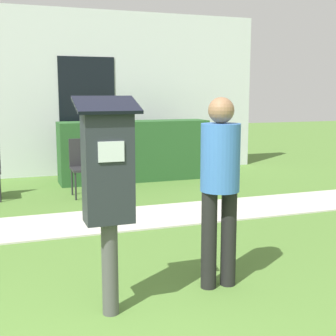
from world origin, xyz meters
TOP-DOWN VIEW (x-y plane):
  - sidewalk at (0.00, 3.59)m, footprint 12.00×1.10m
  - building_facade at (0.00, 7.29)m, footprint 10.00×0.26m
  - parking_meter at (0.47, 1.11)m, footprint 0.44×0.31m
  - person_standing at (1.43, 1.30)m, footprint 0.32×0.32m
  - outdoor_chair_middle at (0.98, 5.19)m, footprint 0.44×0.44m
  - hedge_row at (2.08, 6.19)m, footprint 2.75×0.60m

SIDE VIEW (x-z plane):
  - sidewalk at x=0.00m, z-range 0.00..0.02m
  - outdoor_chair_middle at x=0.98m, z-range 0.08..0.98m
  - hedge_row at x=2.08m, z-range 0.00..1.10m
  - person_standing at x=1.43m, z-range 0.14..1.72m
  - parking_meter at x=0.47m, z-range 0.22..1.81m
  - building_facade at x=0.00m, z-range 0.00..3.20m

